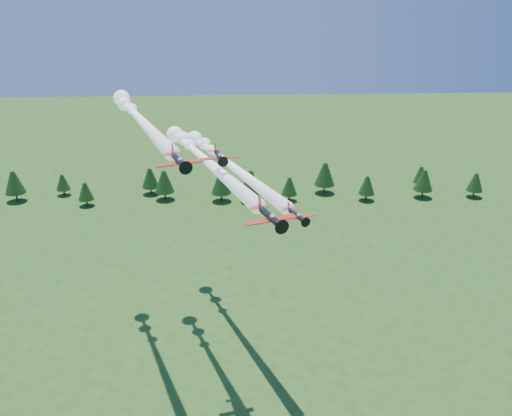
{
  "coord_description": "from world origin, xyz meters",
  "views": [
    {
      "loc": [
        -1.51,
        -87.95,
        77.25
      ],
      "look_at": [
        2.84,
        0.0,
        40.79
      ],
      "focal_mm": 40.0,
      "sensor_mm": 36.0,
      "label": 1
    }
  ],
  "objects_px": {
    "plane_right": "(227,162)",
    "plane_slot": "(219,156)",
    "plane_lead": "(204,159)",
    "plane_left": "(139,118)"
  },
  "relations": [
    {
      "from": "plane_lead",
      "to": "plane_slot",
      "type": "relative_size",
      "value": 7.29
    },
    {
      "from": "plane_left",
      "to": "plane_right",
      "type": "height_order",
      "value": "plane_left"
    },
    {
      "from": "plane_lead",
      "to": "plane_right",
      "type": "bearing_deg",
      "value": 49.5
    },
    {
      "from": "plane_right",
      "to": "plane_left",
      "type": "bearing_deg",
      "value": -178.05
    },
    {
      "from": "plane_lead",
      "to": "plane_right",
      "type": "relative_size",
      "value": 0.99
    },
    {
      "from": "plane_left",
      "to": "plane_slot",
      "type": "relative_size",
      "value": 6.98
    },
    {
      "from": "plane_right",
      "to": "plane_slot",
      "type": "height_order",
      "value": "plane_slot"
    },
    {
      "from": "plane_slot",
      "to": "plane_left",
      "type": "bearing_deg",
      "value": 122.5
    },
    {
      "from": "plane_lead",
      "to": "plane_slot",
      "type": "bearing_deg",
      "value": -94.76
    },
    {
      "from": "plane_lead",
      "to": "plane_left",
      "type": "height_order",
      "value": "plane_left"
    }
  ]
}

